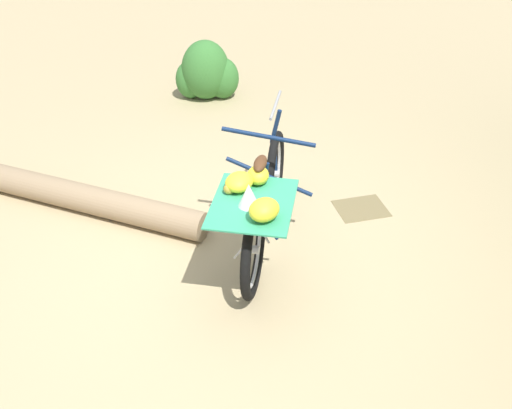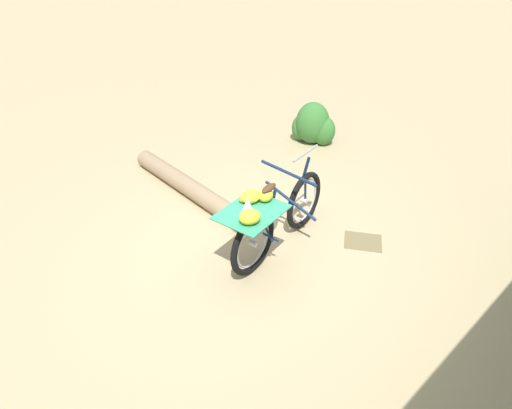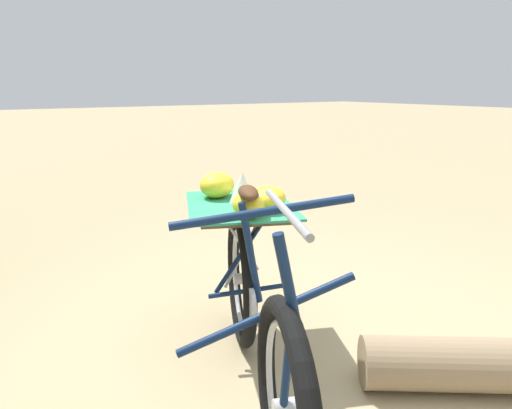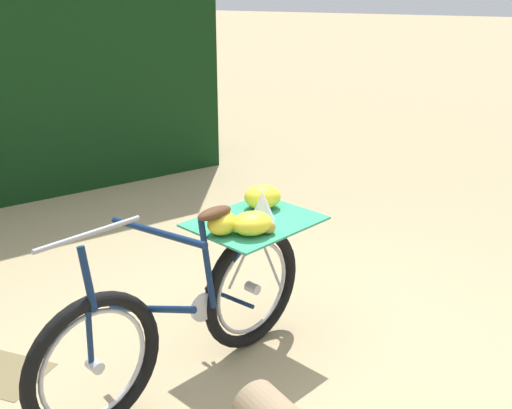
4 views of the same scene
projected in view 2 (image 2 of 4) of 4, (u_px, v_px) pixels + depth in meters
ground_plane at (263, 257)px, 5.10m from camera, size 60.00×60.00×0.00m
bicycle at (275, 217)px, 4.93m from camera, size 1.02×1.74×1.03m
fallen_log at (189, 187)px, 6.18m from camera, size 2.07×1.61×0.25m
shrub_cluster at (313, 125)px, 7.53m from camera, size 0.75×0.51×0.71m
leaf_litter_patch at (363, 241)px, 5.34m from camera, size 0.44×0.36×0.01m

